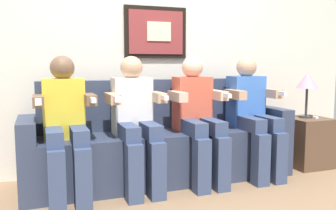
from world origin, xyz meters
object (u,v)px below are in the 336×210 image
at_px(person_leftmost, 65,121).
at_px(person_right_center, 198,114).
at_px(spare_remote_on_table, 312,117).
at_px(person_left_center, 136,118).
at_px(side_table_right, 307,142).
at_px(table_lamp, 307,82).
at_px(couch, 161,146).
at_px(person_rightmost, 253,111).

height_order(person_leftmost, person_right_center, same).
relative_size(person_right_center, spare_remote_on_table, 8.54).
bearing_deg(person_left_center, side_table_right, 1.93).
xyz_separation_m(person_left_center, table_lamp, (1.82, 0.09, 0.25)).
bearing_deg(side_table_right, person_right_center, -177.23).
relative_size(couch, person_rightmost, 2.15).
bearing_deg(couch, person_left_center, -148.92).
bearing_deg(side_table_right, person_leftmost, -178.52).
distance_m(person_leftmost, table_lamp, 2.39).
xyz_separation_m(couch, person_right_center, (0.28, -0.17, 0.29)).
xyz_separation_m(person_left_center, side_table_right, (1.82, 0.06, -0.36)).
xyz_separation_m(person_leftmost, table_lamp, (2.38, 0.09, 0.25)).
xyz_separation_m(person_leftmost, side_table_right, (2.38, 0.06, -0.36)).
xyz_separation_m(couch, person_leftmost, (-0.84, -0.17, 0.29)).
distance_m(couch, spare_remote_on_table, 1.60).
bearing_deg(person_rightmost, side_table_right, 4.96).
height_order(couch, spare_remote_on_table, couch).
bearing_deg(person_rightmost, person_left_center, -179.98).
bearing_deg(person_right_center, person_left_center, -179.95).
distance_m(person_leftmost, person_right_center, 1.12).
relative_size(couch, person_left_center, 2.15).
relative_size(person_leftmost, spare_remote_on_table, 8.54).
height_order(couch, table_lamp, table_lamp).
distance_m(person_rightmost, table_lamp, 0.75).
xyz_separation_m(person_left_center, spare_remote_on_table, (1.86, 0.05, -0.10)).
bearing_deg(spare_remote_on_table, side_table_right, 161.49).
bearing_deg(person_left_center, spare_remote_on_table, 1.48).
relative_size(side_table_right, table_lamp, 1.09).
relative_size(person_leftmost, side_table_right, 2.22).
height_order(couch, person_rightmost, person_rightmost).
distance_m(person_rightmost, spare_remote_on_table, 0.75).
bearing_deg(spare_remote_on_table, table_lamp, 133.52).
distance_m(person_left_center, table_lamp, 1.84).
height_order(person_left_center, table_lamp, person_left_center).
height_order(person_leftmost, table_lamp, person_leftmost).
distance_m(person_left_center, person_right_center, 0.56).
relative_size(person_rightmost, spare_remote_on_table, 8.54).
xyz_separation_m(couch, side_table_right, (1.54, -0.11, -0.06)).
bearing_deg(person_leftmost, couch, 11.36).
relative_size(couch, spare_remote_on_table, 18.36).
bearing_deg(side_table_right, table_lamp, 97.33).
relative_size(couch, side_table_right, 4.77).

